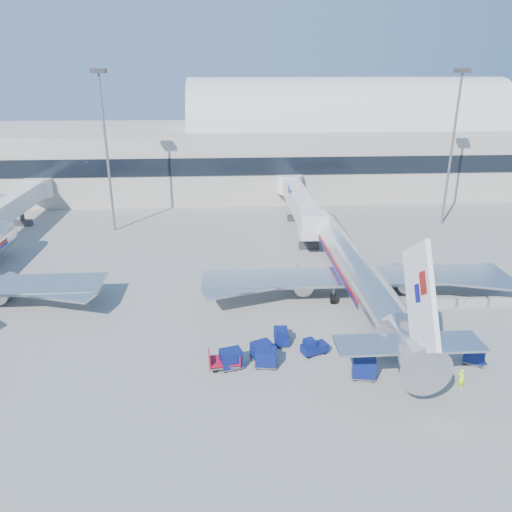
{
  "coord_description": "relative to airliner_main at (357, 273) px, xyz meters",
  "views": [
    {
      "loc": [
        -3.43,
        -42.13,
        22.82
      ],
      "look_at": [
        -0.39,
        6.0,
        4.47
      ],
      "focal_mm": 35.0,
      "sensor_mm": 36.0,
      "label": 1
    }
  ],
  "objects": [
    {
      "name": "cart_solo_far",
      "position": [
        6.64,
        -12.65,
        -2.12
      ],
      "size": [
        2.14,
        2.01,
        1.5
      ],
      "rotation": [
        0.0,
        0.0,
        -0.56
      ],
      "color": "#0B1554",
      "rests_on": "ground"
    },
    {
      "name": "mast_west",
      "position": [
        -30.0,
        25.49,
        11.87
      ],
      "size": [
        2.0,
        1.2,
        22.6
      ],
      "color": "slate",
      "rests_on": "ground"
    },
    {
      "name": "cart_train_b",
      "position": [
        -10.69,
        -10.89,
        -2.12
      ],
      "size": [
        2.1,
        1.9,
        1.51
      ],
      "rotation": [
        0.0,
        0.0,
        0.43
      ],
      "color": "#0B1554",
      "rests_on": "ground"
    },
    {
      "name": "ramp_worker",
      "position": [
        4.01,
        -15.86,
        -2.11
      ],
      "size": [
        0.61,
        0.71,
        1.64
      ],
      "primitive_type": "imported",
      "rotation": [
        0.0,
        0.0,
        2.02
      ],
      "color": "#BFFF1A",
      "rests_on": "ground"
    },
    {
      "name": "jetbridge_mid",
      "position": [
        -44.4,
        26.3,
        1.0
      ],
      "size": [
        4.4,
        27.5,
        6.25
      ],
      "color": "silver",
      "rests_on": "ground"
    },
    {
      "name": "barrier_far",
      "position": [
        14.6,
        -2.51,
        -2.48
      ],
      "size": [
        3.0,
        0.55,
        0.9
      ],
      "primitive_type": "cube",
      "color": "#9E9E96",
      "rests_on": "ground"
    },
    {
      "name": "cart_train_c",
      "position": [
        -13.24,
        -12.05,
        -2.08
      ],
      "size": [
        2.11,
        1.82,
        1.58
      ],
      "rotation": [
        0.0,
        0.0,
        0.29
      ],
      "color": "#0B1554",
      "rests_on": "ground"
    },
    {
      "name": "mast_east",
      "position": [
        20.0,
        25.49,
        11.87
      ],
      "size": [
        2.0,
        1.2,
        22.6
      ],
      "color": "slate",
      "rests_on": "ground"
    },
    {
      "name": "jetbridge_near",
      "position": [
        -2.4,
        26.3,
        1.0
      ],
      "size": [
        4.4,
        27.5,
        6.25
      ],
      "color": "silver",
      "rests_on": "ground"
    },
    {
      "name": "ground",
      "position": [
        -10.0,
        -4.51,
        -2.93
      ],
      "size": [
        260.0,
        260.0,
        0.0
      ],
      "primitive_type": "plane",
      "color": "gray",
      "rests_on": "ground"
    },
    {
      "name": "tug_right",
      "position": [
        2.07,
        -7.21,
        -2.2
      ],
      "size": [
        2.43,
        2.69,
        1.59
      ],
      "rotation": [
        0.0,
        0.0,
        -0.93
      ],
      "color": "#0B1554",
      "rests_on": "ground"
    },
    {
      "name": "airliner_main",
      "position": [
        0.0,
        0.0,
        0.0
      ],
      "size": [
        32.0,
        37.26,
        12.07
      ],
      "color": "silver",
      "rests_on": "ground"
    },
    {
      "name": "tug_left",
      "position": [
        -8.81,
        -8.36,
        -2.21
      ],
      "size": [
        1.34,
        2.48,
        1.58
      ],
      "rotation": [
        0.0,
        0.0,
        1.51
      ],
      "color": "#0B1554",
      "rests_on": "ground"
    },
    {
      "name": "barrier_mid",
      "position": [
        11.3,
        -2.51,
        -2.48
      ],
      "size": [
        3.0,
        0.55,
        0.9
      ],
      "primitive_type": "cube",
      "color": "#9E9E96",
      "rests_on": "ground"
    },
    {
      "name": "cart_solo_near",
      "position": [
        -2.94,
        -14.08,
        -2.06
      ],
      "size": [
        2.08,
        1.74,
        1.63
      ],
      "rotation": [
        0.0,
        0.0,
        -0.19
      ],
      "color": "#0B1554",
      "rests_on": "ground"
    },
    {
      "name": "cart_open_red",
      "position": [
        -13.78,
        -11.94,
        -2.45
      ],
      "size": [
        2.63,
        1.96,
        0.67
      ],
      "rotation": [
        0.0,
        0.0,
        0.09
      ],
      "color": "slate",
      "rests_on": "ground"
    },
    {
      "name": "terminal",
      "position": [
        -23.6,
        51.46,
        4.6
      ],
      "size": [
        170.0,
        28.15,
        21.0
      ],
      "color": "#B2AA9E",
      "rests_on": "ground"
    },
    {
      "name": "tug_lead",
      "position": [
        -6.27,
        -10.4,
        -2.27
      ],
      "size": [
        2.45,
        1.81,
        1.44
      ],
      "rotation": [
        0.0,
        0.0,
        0.36
      ],
      "color": "#0B1554",
      "rests_on": "ground"
    },
    {
      "name": "cart_train_a",
      "position": [
        -10.42,
        -12.04,
        -2.1
      ],
      "size": [
        1.94,
        1.59,
        1.56
      ],
      "rotation": [
        0.0,
        0.0,
        -0.15
      ],
      "color": "#0B1554",
      "rests_on": "ground"
    },
    {
      "name": "barrier_near",
      "position": [
        8.0,
        -2.51,
        -2.48
      ],
      "size": [
        3.0,
        0.55,
        0.9
      ],
      "primitive_type": "cube",
      "color": "#9E9E96",
      "rests_on": "ground"
    }
  ]
}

